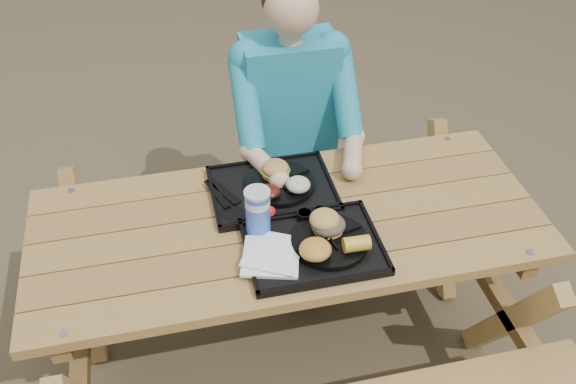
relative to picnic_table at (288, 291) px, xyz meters
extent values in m
plane|color=#999999|center=(0.00, 0.00, -0.38)|extent=(60.00, 60.00, 0.00)
cube|color=black|center=(0.05, -0.16, 0.39)|extent=(0.45, 0.35, 0.02)
cube|color=black|center=(-0.02, 0.16, 0.39)|extent=(0.45, 0.35, 0.02)
cylinder|color=black|center=(0.11, -0.16, 0.41)|extent=(0.26, 0.26, 0.02)
cylinder|color=black|center=(0.01, 0.17, 0.41)|extent=(0.26, 0.26, 0.02)
cube|color=white|center=(-0.10, -0.19, 0.41)|extent=(0.23, 0.23, 0.02)
cylinder|color=blue|center=(-0.12, -0.05, 0.48)|extent=(0.08, 0.08, 0.17)
cylinder|color=black|center=(0.05, -0.03, 0.41)|extent=(0.05, 0.05, 0.03)
cylinder|color=gold|center=(0.11, -0.03, 0.41)|extent=(0.05, 0.05, 0.03)
ellipsoid|color=gold|center=(0.04, -0.23, 0.44)|extent=(0.11, 0.11, 0.05)
cube|color=black|center=(-0.20, 0.18, 0.40)|extent=(0.11, 0.17, 0.01)
ellipsoid|color=#47160E|center=(-0.05, 0.10, 0.43)|extent=(0.08, 0.08, 0.04)
ellipsoid|color=beige|center=(0.06, 0.11, 0.44)|extent=(0.09, 0.09, 0.05)
camera|label=1|loc=(-0.37, -1.63, 1.90)|focal=40.00mm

